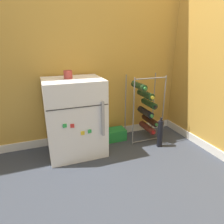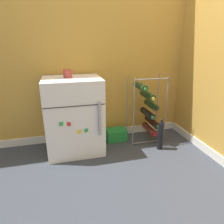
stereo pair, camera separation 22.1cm
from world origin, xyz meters
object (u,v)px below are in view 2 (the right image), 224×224
(mini_fridge, at_px, (74,116))
(loose_bottle_floor, at_px, (161,136))
(wine_rack, at_px, (148,109))
(soda_box, at_px, (116,134))
(fridge_top_cup, at_px, (68,74))

(mini_fridge, bearing_deg, loose_bottle_floor, -13.50)
(wine_rack, relative_size, loose_bottle_floor, 2.23)
(soda_box, height_order, fridge_top_cup, fridge_top_cup)
(wine_rack, relative_size, soda_box, 3.27)
(mini_fridge, bearing_deg, fridge_top_cup, 144.03)
(soda_box, bearing_deg, mini_fridge, -166.62)
(fridge_top_cup, bearing_deg, loose_bottle_floor, -14.48)
(fridge_top_cup, xyz_separation_m, loose_bottle_floor, (0.94, -0.24, -0.68))
(wine_rack, relative_size, fridge_top_cup, 9.45)
(wine_rack, height_order, loose_bottle_floor, wine_rack)
(wine_rack, distance_m, fridge_top_cup, 1.00)
(soda_box, bearing_deg, fridge_top_cup, -170.13)
(wine_rack, bearing_deg, loose_bottle_floor, -78.90)
(mini_fridge, xyz_separation_m, loose_bottle_floor, (0.91, -0.22, -0.24))
(wine_rack, bearing_deg, fridge_top_cup, -179.48)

